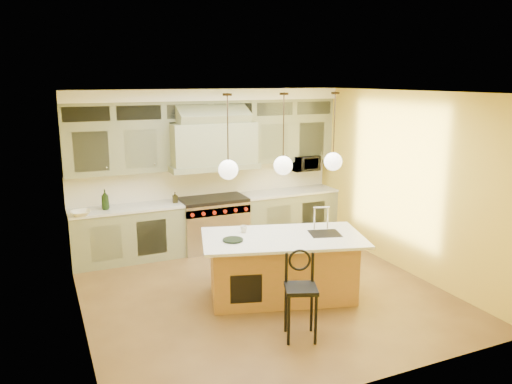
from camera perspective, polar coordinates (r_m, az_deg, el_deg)
name	(u,v)px	position (r m, az deg, el deg)	size (l,w,h in m)	color
floor	(262,292)	(7.51, 0.66, -11.33)	(5.00, 5.00, 0.00)	brown
ceiling	(262,92)	(6.85, 0.72, 11.37)	(5.00, 5.00, 0.00)	white
wall_back	(206,168)	(9.33, -5.74, 2.74)	(5.00, 5.00, 0.00)	gold
wall_front	(370,251)	(4.97, 12.87, -6.60)	(5.00, 5.00, 0.00)	gold
wall_left	(75,216)	(6.45, -19.98, -2.57)	(5.00, 5.00, 0.00)	gold
wall_right	(403,182)	(8.38, 16.43, 1.12)	(5.00, 5.00, 0.00)	gold
back_cabinetry	(211,171)	(9.08, -5.21, 2.35)	(5.00, 0.77, 2.90)	gray
range	(213,223)	(9.22, -4.91, -3.52)	(1.20, 0.74, 0.96)	silver
kitchen_island	(282,265)	(7.20, 3.02, -8.37)	(2.49, 1.78, 1.35)	olive
counter_stool	(301,290)	(6.10, 5.11, -11.09)	(0.49, 0.49, 1.08)	black
microwave	(304,163)	(9.88, 5.54, 3.32)	(0.54, 0.37, 0.30)	black
oil_bottle_a	(105,200)	(8.66, -16.86, -0.83)	(0.13, 0.13, 0.34)	black
oil_bottle_b	(175,197)	(8.88, -9.24, -0.61)	(0.09, 0.09, 0.19)	black
fruit_bowl	(81,213)	(8.44, -19.40, -2.30)	(0.32, 0.32, 0.08)	white
cup	(244,229)	(7.16, -1.40, -4.27)	(0.11, 0.11, 0.10)	silver
pendant_left	(228,167)	(6.49, -3.19, 2.82)	(0.26, 0.26, 1.11)	#2D2319
pendant_center	(283,163)	(6.81, 3.12, 3.30)	(0.26, 0.26, 1.11)	#2D2319
pendant_right	(333,160)	(7.20, 8.81, 3.69)	(0.26, 0.26, 1.11)	#2D2319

